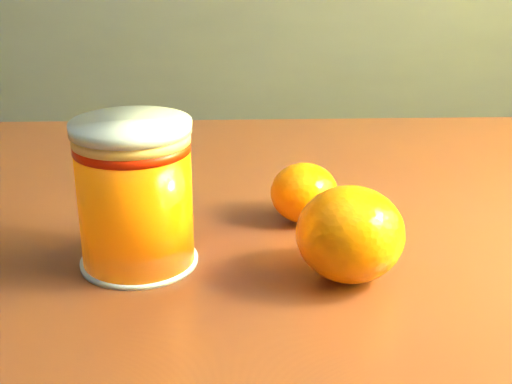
{
  "coord_description": "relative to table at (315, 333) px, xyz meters",
  "views": [
    {
      "loc": [
        0.71,
        -0.42,
        0.98
      ],
      "look_at": [
        0.7,
        0.06,
        0.79
      ],
      "focal_mm": 50.0,
      "sensor_mm": 36.0,
      "label": 1
    }
  ],
  "objects": [
    {
      "name": "kitchen_counter",
      "position": [
        -0.75,
        1.34,
        -0.19
      ],
      "size": [
        3.15,
        0.6,
        0.9
      ],
      "primitive_type": "cube",
      "color": "#55565A",
      "rests_on": "ground"
    },
    {
      "name": "orange_back",
      "position": [
        -0.01,
        0.03,
        0.12
      ],
      "size": [
        0.07,
        0.07,
        0.05
      ],
      "primitive_type": "ellipsoid",
      "rotation": [
        0.0,
        0.0,
        0.34
      ],
      "color": "orange",
      "rests_on": "table"
    },
    {
      "name": "table",
      "position": [
        0.0,
        0.0,
        0.0
      ],
      "size": [
        1.03,
        0.75,
        0.74
      ],
      "rotation": [
        0.0,
        0.0,
        0.06
      ],
      "color": "brown",
      "rests_on": "ground"
    },
    {
      "name": "orange_front",
      "position": [
        0.02,
        -0.07,
        0.13
      ],
      "size": [
        0.09,
        0.09,
        0.07
      ],
      "primitive_type": "ellipsoid",
      "rotation": [
        0.0,
        0.0,
        -0.23
      ],
      "color": "orange",
      "rests_on": "table"
    },
    {
      "name": "juice_glass",
      "position": [
        -0.14,
        -0.05,
        0.15
      ],
      "size": [
        0.09,
        0.09,
        0.11
      ],
      "rotation": [
        0.0,
        0.0,
        -0.4
      ],
      "color": "#FD6605",
      "rests_on": "table"
    }
  ]
}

